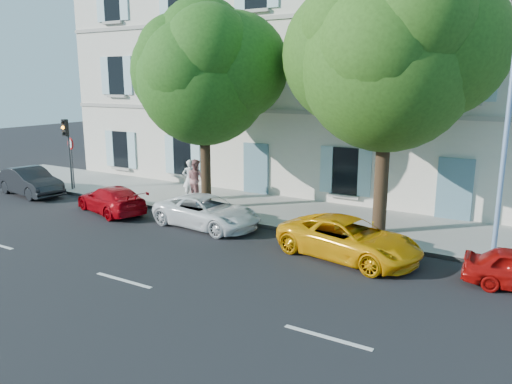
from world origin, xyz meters
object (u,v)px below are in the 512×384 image
Objects in this scene: car_yellow_supercar at (349,239)px; tree_right at (388,64)px; car_dark_sedan at (30,182)px; traffic_light at (67,139)px; car_red_coupe at (111,200)px; street_lamp at (508,118)px; pedestrian_a at (190,179)px; pedestrian_b at (196,179)px; tree_left at (204,79)px; car_white_coupe at (207,212)px; road_sign at (71,152)px.

tree_right is (0.10, 2.65, 5.24)m from car_yellow_supercar.
car_dark_sedan is 2.65m from traffic_light.
street_lamp reaches higher than car_red_coupe.
traffic_light is at bearing -30.95° from car_dark_sedan.
tree_right is 2.62× the size of traffic_light.
pedestrian_b reaches higher than pedestrian_a.
traffic_light reaches higher than car_yellow_supercar.
tree_right is 4.95× the size of pedestrian_b.
pedestrian_b reaches higher than car_dark_sedan.
tree_left is 11.07m from street_lamp.
traffic_light is (-7.82, -0.55, -2.77)m from tree_left.
traffic_light reaches higher than car_red_coupe.
car_yellow_supercar reaches higher than car_white_coupe.
car_white_coupe is at bearing -52.87° from tree_left.
road_sign is at bearing -96.26° from car_red_coupe.
traffic_light is 18.90m from street_lamp.
road_sign is (-15.07, 2.06, 1.32)m from car_yellow_supercar.
car_dark_sedan is 20.31m from street_lamp.
car_red_coupe is 2.14× the size of pedestrian_b.
traffic_light is at bearing -176.01° from tree_left.
tree_left is 4.63m from pedestrian_b.
car_yellow_supercar is at bearing 106.05° from car_red_coupe.
street_lamp is at bearing -78.51° from car_dark_sedan.
road_sign is 1.38× the size of pedestrian_b.
pedestrian_a is at bearing 36.82° from pedestrian_b.
street_lamp is 13.07m from pedestrian_a.
street_lamp reaches higher than road_sign.
car_red_coupe is 0.43× the size of tree_right.
car_red_coupe is 11.97m from tree_right.
street_lamp is at bearing 130.76° from pedestrian_a.
tree_right is (7.23, 0.33, 0.48)m from tree_left.
tree_left is 8.32m from traffic_light.
tree_left is (-1.41, 1.86, 4.80)m from car_white_coupe.
pedestrian_a is (-8.68, 3.19, 0.42)m from car_yellow_supercar.
tree_right is 15.68m from road_sign.
car_yellow_supercar is at bearing -89.80° from car_white_coupe.
car_yellow_supercar is (5.72, -0.45, 0.04)m from car_white_coupe.
street_lamp is at bearing -174.94° from pedestrian_b.
car_yellow_supercar is 0.55× the size of tree_left.
street_lamp reaches higher than car_dark_sedan.
car_red_coupe is 5.35m from traffic_light.
pedestrian_b reaches higher than car_white_coupe.
tree_left is (-7.13, 2.32, 4.76)m from car_yellow_supercar.
pedestrian_a is (6.28, 1.42, -1.57)m from traffic_light.
car_dark_sedan is 0.95× the size of car_white_coupe.
tree_right is at bearing 8.64° from car_yellow_supercar.
street_lamp is 4.09× the size of pedestrian_b.
tree_right reaches higher than car_red_coupe.
road_sign is at bearing 178.47° from street_lamp.
pedestrian_a is at bearing -61.08° from car_dark_sedan.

